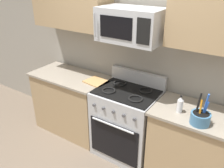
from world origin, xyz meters
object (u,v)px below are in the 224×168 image
(utensil_crock, at_px, (200,118))
(bottle_vinegar, at_px, (180,105))
(microwave, at_px, (131,25))
(cutting_board, at_px, (97,82))
(range_oven, at_px, (126,122))

(utensil_crock, height_order, bottle_vinegar, utensil_crock)
(microwave, height_order, bottle_vinegar, microwave)
(cutting_board, bearing_deg, bottle_vinegar, -5.24)
(range_oven, relative_size, microwave, 1.56)
(microwave, height_order, utensil_crock, microwave)
(microwave, bearing_deg, bottle_vinegar, -9.60)
(range_oven, bearing_deg, microwave, 90.09)
(microwave, distance_m, cutting_board, 0.93)
(microwave, xyz_separation_m, utensil_crock, (0.91, -0.21, -0.74))
(utensil_crock, relative_size, cutting_board, 1.11)
(range_oven, xyz_separation_m, utensil_crock, (0.91, -0.18, 0.50))
(utensil_crock, bearing_deg, range_oven, 168.60)
(range_oven, bearing_deg, cutting_board, 177.89)
(range_oven, relative_size, utensil_crock, 3.26)
(range_oven, distance_m, microwave, 1.24)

